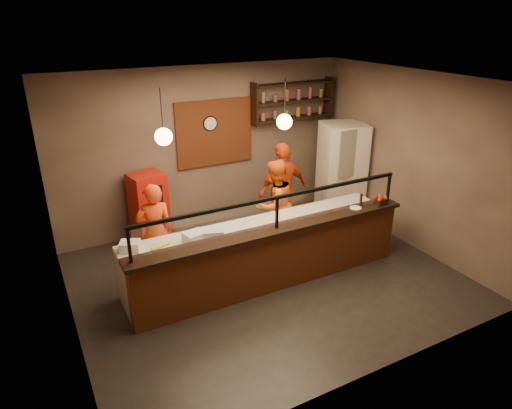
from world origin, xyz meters
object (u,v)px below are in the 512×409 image
wall_clock (210,123)px  condiment_caddy (380,202)px  cook_left (155,231)px  fridge (341,171)px  pizza_dough (278,221)px  cook_mid (274,205)px  red_cooler (149,209)px  cook_right (283,190)px  pepper_mill (361,200)px

wall_clock → condiment_caddy: 3.54m
wall_clock → cook_left: (-1.65, -1.51, -1.28)m
fridge → pizza_dough: fridge is taller
cook_mid → red_cooler: 2.35m
cook_left → cook_right: (2.62, 0.34, 0.12)m
condiment_caddy → wall_clock: bearing=124.5°
fridge → red_cooler: (-3.92, 0.69, -0.32)m
cook_left → red_cooler: size_ratio=1.17×
wall_clock → condiment_caddy: wall_clock is taller
pizza_dough → condiment_caddy: size_ratio=2.87×
fridge → pepper_mill: fridge is taller
pizza_dough → pepper_mill: (1.37, -0.43, 0.26)m
wall_clock → red_cooler: bearing=-167.7°
cook_right → fridge: bearing=179.0°
fridge → condiment_caddy: size_ratio=10.84×
cook_left → pepper_mill: size_ratio=7.63×
condiment_caddy → pepper_mill: bearing=161.3°
wall_clock → pizza_dough: (0.22, -2.27, -1.19)m
cook_left → fridge: bearing=-166.2°
red_cooler → pepper_mill: (3.01, -2.38, 0.47)m
cook_mid → pizza_dough: cook_mid is taller
wall_clock → condiment_caddy: (1.93, -2.81, -0.99)m
red_cooler → pizza_dough: (1.64, -1.96, 0.21)m
red_cooler → pepper_mill: size_ratio=6.50×
wall_clock → fridge: (2.50, -1.00, -1.08)m
condiment_caddy → pizza_dough: bearing=162.4°
cook_mid → pizza_dough: (-0.34, -0.71, 0.06)m
cook_left → pizza_dough: 2.02m
cook_left → red_cooler: cook_left is taller
cook_right → pizza_dough: cook_right is taller
cook_right → pepper_mill: (0.62, -1.52, 0.23)m
cook_right → condiment_caddy: size_ratio=9.99×
fridge → cook_left: bearing=-155.8°
wall_clock → cook_right: wall_clock is taller
fridge → pizza_dough: size_ratio=3.78×
pizza_dough → cook_right: bearing=55.5°
cook_mid → fridge: bearing=-178.7°
pizza_dough → pepper_mill: size_ratio=2.51×
cook_mid → condiment_caddy: (1.36, -1.25, 0.26)m
wall_clock → pepper_mill: (1.59, -2.69, -0.93)m
cook_right → wall_clock: bearing=-57.7°
fridge → pepper_mill: (-0.91, -1.69, 0.15)m
wall_clock → cook_right: size_ratio=0.16×
cook_right → pepper_mill: 1.66m
cook_mid → red_cooler: (-1.98, 1.25, -0.15)m
cook_left → cook_right: size_ratio=0.87×
wall_clock → pepper_mill: size_ratio=1.40×
cook_left → pizza_dough: size_ratio=3.04×
fridge → cook_right: bearing=-156.4°
fridge → cook_mid: bearing=-146.8°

